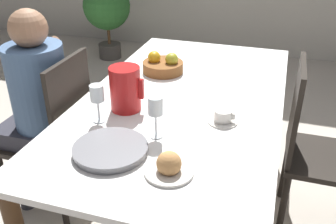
# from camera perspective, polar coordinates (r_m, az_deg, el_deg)

# --- Properties ---
(ground_plane) EXTENTS (20.00, 20.00, 0.00)m
(ground_plane) POSITION_cam_1_polar(r_m,az_deg,el_deg) (2.37, 2.04, -14.30)
(ground_plane) COLOR beige
(dining_table) EXTENTS (1.00, 1.82, 0.75)m
(dining_table) POSITION_cam_1_polar(r_m,az_deg,el_deg) (1.98, 2.36, -0.07)
(dining_table) COLOR white
(dining_table) RESTS_ON ground_plane
(chair_person_side) EXTENTS (0.42, 0.42, 0.96)m
(chair_person_side) POSITION_cam_1_polar(r_m,az_deg,el_deg) (2.18, -16.65, -3.18)
(chair_person_side) COLOR black
(chair_person_side) RESTS_ON ground_plane
(chair_opposite) EXTENTS (0.42, 0.42, 0.96)m
(chair_opposite) POSITION_cam_1_polar(r_m,az_deg,el_deg) (2.11, 21.28, -5.05)
(chair_opposite) COLOR black
(chair_opposite) RESTS_ON ground_plane
(person_seated) EXTENTS (0.39, 0.41, 1.20)m
(person_seated) POSITION_cam_1_polar(r_m,az_deg,el_deg) (2.13, -19.51, 1.88)
(person_seated) COLOR #33333D
(person_seated) RESTS_ON ground_plane
(red_pitcher) EXTENTS (0.17, 0.15, 0.21)m
(red_pitcher) POSITION_cam_1_polar(r_m,az_deg,el_deg) (1.78, -6.55, 3.57)
(red_pitcher) COLOR red
(red_pitcher) RESTS_ON dining_table
(wine_glass_water) EXTENTS (0.06, 0.06, 0.19)m
(wine_glass_water) POSITION_cam_1_polar(r_m,az_deg,el_deg) (1.53, -1.90, 0.65)
(wine_glass_water) COLOR white
(wine_glass_water) RESTS_ON dining_table
(wine_glass_juice) EXTENTS (0.06, 0.06, 0.18)m
(wine_glass_juice) POSITION_cam_1_polar(r_m,az_deg,el_deg) (1.68, -10.76, 2.49)
(wine_glass_juice) COLOR white
(wine_glass_juice) RESTS_ON dining_table
(teacup_near_person) EXTENTS (0.14, 0.14, 0.06)m
(teacup_near_person) POSITION_cam_1_polar(r_m,az_deg,el_deg) (1.71, 8.37, -0.78)
(teacup_near_person) COLOR silver
(teacup_near_person) RESTS_ON dining_table
(serving_tray) EXTENTS (0.30, 0.30, 0.03)m
(serving_tray) POSITION_cam_1_polar(r_m,az_deg,el_deg) (1.51, -8.76, -5.64)
(serving_tray) COLOR gray
(serving_tray) RESTS_ON dining_table
(bread_plate) EXTENTS (0.18, 0.18, 0.09)m
(bread_plate) POSITION_cam_1_polar(r_m,az_deg,el_deg) (1.37, 0.14, -8.24)
(bread_plate) COLOR silver
(bread_plate) RESTS_ON dining_table
(fruit_bowl) EXTENTS (0.24, 0.24, 0.12)m
(fruit_bowl) POSITION_cam_1_polar(r_m,az_deg,el_deg) (2.23, -0.78, 7.12)
(fruit_bowl) COLOR brown
(fruit_bowl) RESTS_ON dining_table
(potted_plant) EXTENTS (0.55, 0.55, 0.90)m
(potted_plant) POSITION_cam_1_polar(r_m,az_deg,el_deg) (4.59, -9.30, 15.16)
(potted_plant) COLOR #4C4742
(potted_plant) RESTS_ON ground_plane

